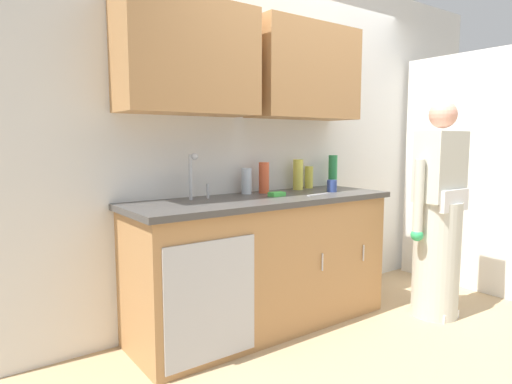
# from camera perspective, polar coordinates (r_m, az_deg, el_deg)

# --- Properties ---
(ground_plane) EXTENTS (9.00, 9.00, 0.00)m
(ground_plane) POSITION_cam_1_polar(r_m,az_deg,el_deg) (3.26, 16.93, -17.77)
(ground_plane) COLOR tan
(kitchen_wall_with_uppers) EXTENTS (4.80, 0.44, 2.70)m
(kitchen_wall_with_uppers) POSITION_cam_1_polar(r_m,az_deg,el_deg) (3.57, 3.35, 8.92)
(kitchen_wall_with_uppers) COLOR silver
(kitchen_wall_with_uppers) RESTS_ON ground
(closet_door_panel) EXTENTS (0.04, 1.10, 2.10)m
(closet_door_panel) POSITION_cam_1_polar(r_m,az_deg,el_deg) (4.43, 24.57, 2.37)
(closet_door_panel) COLOR silver
(closet_door_panel) RESTS_ON ground
(counter_cabinet) EXTENTS (1.90, 0.62, 0.90)m
(counter_cabinet) POSITION_cam_1_polar(r_m,az_deg,el_deg) (3.20, 0.83, -9.39)
(counter_cabinet) COLOR #B27F4C
(counter_cabinet) RESTS_ON ground
(countertop) EXTENTS (1.96, 0.66, 0.04)m
(countertop) POSITION_cam_1_polar(r_m,az_deg,el_deg) (3.10, 0.88, -1.00)
(countertop) COLOR #474442
(countertop) RESTS_ON counter_cabinet
(sink) EXTENTS (0.50, 0.36, 0.35)m
(sink) POSITION_cam_1_polar(r_m,az_deg,el_deg) (2.87, -6.34, -1.56)
(sink) COLOR #B7BABF
(sink) RESTS_ON counter_cabinet
(person_at_sink) EXTENTS (0.55, 0.34, 1.62)m
(person_at_sink) POSITION_cam_1_polar(r_m,az_deg,el_deg) (3.61, 22.31, -4.08)
(person_at_sink) COLOR white
(person_at_sink) RESTS_ON ground
(bottle_soap) EXTENTS (0.07, 0.07, 0.27)m
(bottle_soap) POSITION_cam_1_polar(r_m,az_deg,el_deg) (3.83, 9.83, 2.67)
(bottle_soap) COLOR #2D8C4C
(bottle_soap) RESTS_ON countertop
(bottle_cleaner_spray) EXTENTS (0.08, 0.08, 0.19)m
(bottle_cleaner_spray) POSITION_cam_1_polar(r_m,az_deg,el_deg) (3.27, -1.22, 1.41)
(bottle_cleaner_spray) COLOR silver
(bottle_cleaner_spray) RESTS_ON countertop
(bottle_dish_liquid) EXTENTS (0.08, 0.08, 0.24)m
(bottle_dish_liquid) POSITION_cam_1_polar(r_m,az_deg,el_deg) (3.56, 5.42, 2.24)
(bottle_dish_liquid) COLOR #D8D14C
(bottle_dish_liquid) RESTS_ON countertop
(bottle_water_short) EXTENTS (0.07, 0.07, 0.18)m
(bottle_water_short) POSITION_cam_1_polar(r_m,az_deg,el_deg) (3.69, 6.81, 1.90)
(bottle_water_short) COLOR #D8D14C
(bottle_water_short) RESTS_ON countertop
(bottle_water_tall) EXTENTS (0.08, 0.08, 0.23)m
(bottle_water_tall) POSITION_cam_1_polar(r_m,az_deg,el_deg) (3.32, 1.02, 1.85)
(bottle_water_tall) COLOR #E05933
(bottle_water_tall) RESTS_ON countertop
(cup_by_sink) EXTENTS (0.08, 0.08, 0.09)m
(cup_by_sink) POSITION_cam_1_polar(r_m,az_deg,el_deg) (3.45, 9.72, 0.78)
(cup_by_sink) COLOR #33478C
(cup_by_sink) RESTS_ON countertop
(knife_on_counter) EXTENTS (0.24, 0.05, 0.01)m
(knife_on_counter) POSITION_cam_1_polar(r_m,az_deg,el_deg) (3.26, 8.07, -0.29)
(knife_on_counter) COLOR silver
(knife_on_counter) RESTS_ON countertop
(sponge) EXTENTS (0.11, 0.07, 0.03)m
(sponge) POSITION_cam_1_polar(r_m,az_deg,el_deg) (3.14, 2.69, -0.28)
(sponge) COLOR #4CBF4C
(sponge) RESTS_ON countertop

